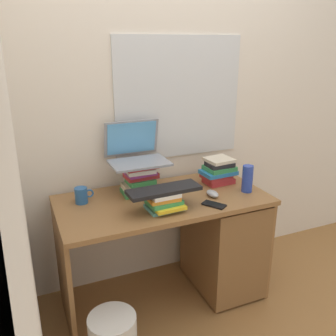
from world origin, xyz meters
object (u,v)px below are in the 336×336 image
computer_mouse (212,194)px  cell_phone (214,205)px  water_bottle (247,179)px  laptop (136,152)px  book_stack_side (218,171)px  mug (82,195)px  book_stack_keyboard_riser (164,201)px  keyboard (164,190)px  desk (209,237)px  book_stack_tall (139,178)px

computer_mouse → cell_phone: size_ratio=0.76×
water_bottle → laptop: bearing=154.6°
computer_mouse → water_bottle: (0.24, -0.02, 0.07)m
book_stack_side → mug: book_stack_side is taller
laptop → computer_mouse: laptop is taller
book_stack_keyboard_riser → book_stack_side: bearing=25.3°
computer_mouse → mug: 0.79m
book_stack_keyboard_riser → computer_mouse: (0.35, 0.05, -0.04)m
book_stack_side → keyboard: 0.55m
laptop → keyboard: size_ratio=0.84×
desk → water_bottle: size_ratio=7.43×
book_stack_side → book_stack_tall: bearing=175.1°
desk → computer_mouse: computer_mouse is taller
laptop → water_bottle: size_ratio=2.06×
book_stack_tall → water_bottle: book_stack_tall is taller
book_stack_keyboard_riser → laptop: (-0.05, 0.34, 0.20)m
mug → cell_phone: size_ratio=0.83×
desk → keyboard: keyboard is taller
book_stack_side → water_bottle: (0.09, -0.20, 0.00)m
laptop → cell_phone: laptop is taller
cell_phone → book_stack_side: bearing=22.8°
book_stack_tall → book_stack_keyboard_riser: 0.29m
water_bottle → cell_phone: 0.33m
book_stack_tall → mug: bearing=-179.1°
book_stack_keyboard_riser → keyboard: bearing=-82.5°
desk → cell_phone: cell_phone is taller
water_bottle → keyboard: bearing=-176.2°
laptop → computer_mouse: size_ratio=3.41×
desk → water_bottle: (0.21, -0.09, 0.41)m
computer_mouse → mug: bearing=163.8°
laptop → book_stack_side: bearing=-11.0°
keyboard → computer_mouse: keyboard is taller
computer_mouse → cell_phone: bearing=-115.9°
water_bottle → cell_phone: size_ratio=1.27×
book_stack_side → book_stack_keyboard_riser: bearing=-154.7°
keyboard → computer_mouse: (0.35, 0.05, -0.10)m
laptop → keyboard: laptop is taller
keyboard → cell_phone: keyboard is taller
desk → computer_mouse: bearing=-111.6°
book_stack_side → laptop: laptop is taller
book_stack_side → keyboard: size_ratio=0.55×
keyboard → mug: 0.50m
desk → laptop: laptop is taller
mug → computer_mouse: bearing=-16.2°
book_stack_tall → book_stack_keyboard_riser: size_ratio=1.07×
book_stack_keyboard_riser → laptop: bearing=97.9°
book_stack_keyboard_riser → book_stack_side: book_stack_side is taller
desk → mug: bearing=169.1°
computer_mouse → desk: bearing=68.4°
book_stack_tall → laptop: 0.16m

